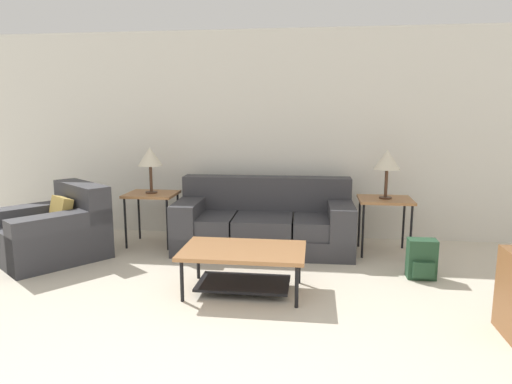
# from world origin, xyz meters

# --- Properties ---
(wall_back) EXTENTS (8.26, 0.06, 2.60)m
(wall_back) POSITION_xyz_m (0.00, 4.39, 1.30)
(wall_back) COLOR silver
(wall_back) RESTS_ON ground_plane
(couch) EXTENTS (2.05, 0.95, 0.82)m
(couch) POSITION_xyz_m (-0.03, 3.75, 0.30)
(couch) COLOR #38383D
(couch) RESTS_ON ground_plane
(armchair) EXTENTS (1.36, 1.38, 0.80)m
(armchair) POSITION_xyz_m (-2.28, 3.11, 0.28)
(armchair) COLOR #38383D
(armchair) RESTS_ON ground_plane
(coffee_table) EXTENTS (1.09, 0.67, 0.40)m
(coffee_table) POSITION_xyz_m (-0.07, 2.42, 0.30)
(coffee_table) COLOR #A87042
(coffee_table) RESTS_ON ground_plane
(side_table_left) EXTENTS (0.59, 0.50, 0.64)m
(side_table_left) POSITION_xyz_m (-1.39, 3.75, 0.57)
(side_table_left) COLOR #A87042
(side_table_left) RESTS_ON ground_plane
(side_table_right) EXTENTS (0.59, 0.50, 0.64)m
(side_table_right) POSITION_xyz_m (1.34, 3.75, 0.57)
(side_table_right) COLOR #A87042
(side_table_right) RESTS_ON ground_plane
(table_lamp_left) EXTENTS (0.29, 0.29, 0.55)m
(table_lamp_left) POSITION_xyz_m (-1.39, 3.75, 1.06)
(table_lamp_left) COLOR #472D1E
(table_lamp_left) RESTS_ON side_table_left
(table_lamp_right) EXTENTS (0.29, 0.29, 0.55)m
(table_lamp_right) POSITION_xyz_m (1.34, 3.75, 1.06)
(table_lamp_right) COLOR #472D1E
(table_lamp_right) RESTS_ON side_table_right
(backpack) EXTENTS (0.27, 0.24, 0.39)m
(backpack) POSITION_xyz_m (1.59, 2.97, 0.19)
(backpack) COLOR #23472D
(backpack) RESTS_ON ground_plane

